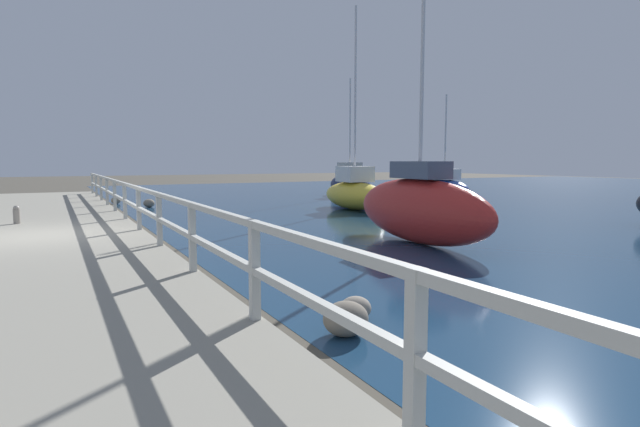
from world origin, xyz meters
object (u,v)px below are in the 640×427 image
Objects in this scene: sailboat_navy at (350,183)px; sailboat_red at (419,208)px; mooring_bollard at (17,215)px; sailboat_blue at (444,186)px; sailboat_yellow at (355,193)px.

sailboat_navy is 16.38m from sailboat_red.
sailboat_red is at bearing -37.69° from mooring_bollard.
sailboat_navy reaches higher than sailboat_blue.
sailboat_navy is 5.19m from sailboat_blue.
sailboat_red is at bearing -115.55° from sailboat_navy.
sailboat_yellow is (11.73, 1.24, 0.19)m from mooring_bollard.
sailboat_blue is (19.63, 4.69, 0.12)m from mooring_bollard.
sailboat_red reaches higher than mooring_bollard.
sailboat_navy is at bearing 63.56° from sailboat_yellow.
sailboat_navy is at bearing 67.03° from sailboat_red.
sailboat_yellow reaches higher than sailboat_blue.
sailboat_blue reaches higher than mooring_bollard.
sailboat_yellow reaches higher than sailboat_navy.
mooring_bollard is at bearing -170.24° from sailboat_yellow.
mooring_bollard is 0.09× the size of sailboat_blue.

